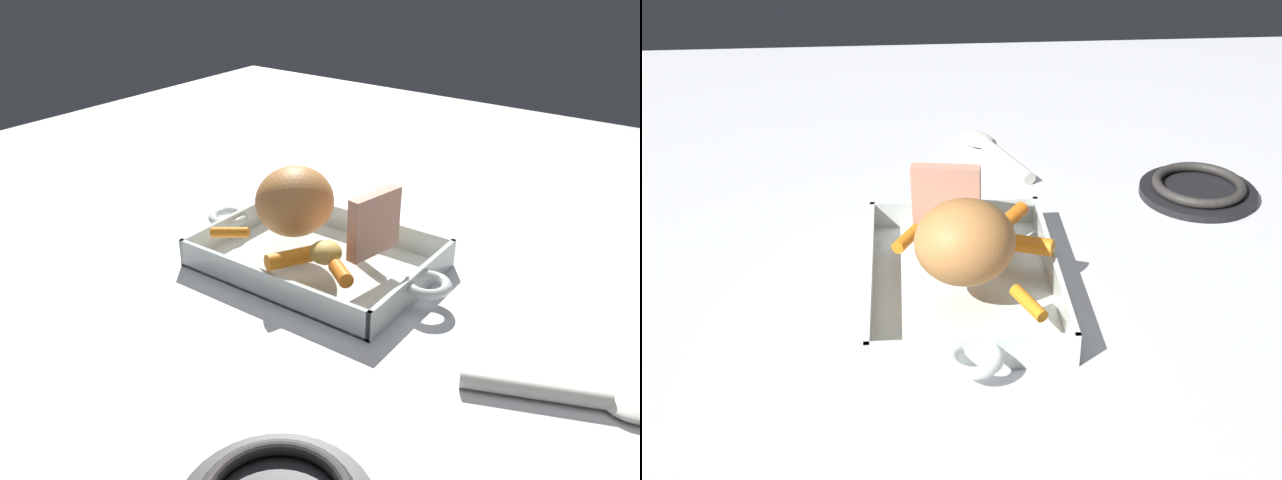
# 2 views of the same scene
# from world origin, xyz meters

# --- Properties ---
(ground_plane) EXTENTS (1.90, 1.90, 0.00)m
(ground_plane) POSITION_xyz_m (0.00, 0.00, 0.00)
(ground_plane) COLOR silver
(roasting_dish) EXTENTS (0.39, 0.22, 0.04)m
(roasting_dish) POSITION_xyz_m (0.00, 0.00, 0.01)
(roasting_dish) COLOR silver
(roasting_dish) RESTS_ON ground_plane
(pork_roast) EXTENTS (0.11, 0.12, 0.10)m
(pork_roast) POSITION_xyz_m (-0.04, 0.00, 0.09)
(pork_roast) COLOR #B6773E
(pork_roast) RESTS_ON roasting_dish
(roast_slice_thick) EXTENTS (0.03, 0.09, 0.09)m
(roast_slice_thick) POSITION_xyz_m (0.08, 0.01, 0.08)
(roast_slice_thick) COLOR tan
(roast_slice_thick) RESTS_ON roasting_dish
(baby_carrot_southeast) EXTENTS (0.05, 0.07, 0.02)m
(baby_carrot_southeast) POSITION_xyz_m (0.01, -0.08, 0.05)
(baby_carrot_southeast) COLOR orange
(baby_carrot_southeast) RESTS_ON roasting_dish
(baby_carrot_northwest) EXTENTS (0.06, 0.04, 0.02)m
(baby_carrot_northwest) POSITION_xyz_m (0.04, 0.06, 0.05)
(baby_carrot_northwest) COLOR orange
(baby_carrot_northwest) RESTS_ON roasting_dish
(baby_carrot_center_left) EXTENTS (0.05, 0.04, 0.02)m
(baby_carrot_center_left) POSITION_xyz_m (0.09, -0.07, 0.05)
(baby_carrot_center_left) COLOR orange
(baby_carrot_center_left) RESTS_ON roasting_dish
(baby_carrot_short) EXTENTS (0.05, 0.04, 0.02)m
(baby_carrot_short) POSITION_xyz_m (-0.10, -0.06, 0.05)
(baby_carrot_short) COLOR orange
(baby_carrot_short) RESTS_ON roasting_dish
(potato_whole) EXTENTS (0.05, 0.05, 0.03)m
(potato_whole) POSITION_xyz_m (0.05, -0.04, 0.05)
(potato_whole) COLOR gold
(potato_whole) RESTS_ON roasting_dish
(stove_burner_rear) EXTENTS (0.17, 0.17, 0.02)m
(stove_burner_rear) POSITION_xyz_m (0.22, -0.35, 0.01)
(stove_burner_rear) COLOR black
(stove_burner_rear) RESTS_ON ground_plane
(serving_spoon) EXTENTS (0.20, 0.11, 0.02)m
(serving_spoon) POSITION_xyz_m (0.37, -0.08, 0.01)
(serving_spoon) COLOR white
(serving_spoon) RESTS_ON ground_plane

